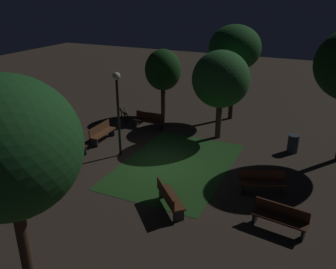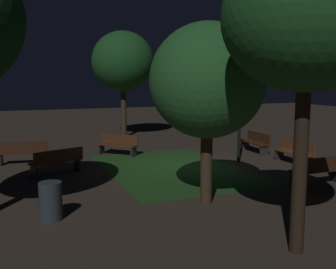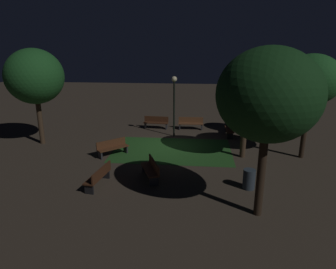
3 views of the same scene
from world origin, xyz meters
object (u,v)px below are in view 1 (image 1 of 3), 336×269
bench_path_side (262,181)px  bench_near_trees (102,132)px  bench_by_lamp (70,151)px  tree_near_wall (221,79)px  tree_back_left (6,148)px  tree_right_canopy (163,70)px  bench_front_right (169,197)px  lamp_post_plaza_east (118,99)px  trash_bin (293,144)px  bench_corner (149,120)px  tree_left_canopy (235,48)px  bench_front_left (280,217)px  bicycle (123,115)px

bench_path_side → bench_near_trees: bearing=-100.7°
bench_by_lamp → tree_near_wall: size_ratio=0.39×
tree_back_left → tree_right_canopy: tree_back_left is taller
bench_near_trees → tree_right_canopy: bearing=168.2°
bench_front_right → lamp_post_plaza_east: bearing=-128.2°
tree_back_left → lamp_post_plaza_east: bearing=-164.0°
tree_near_wall → lamp_post_plaza_east: tree_near_wall is taller
bench_front_right → trash_bin: (-6.99, 3.44, -0.04)m
bench_near_trees → bench_corner: same height
tree_right_canopy → trash_bin: size_ratio=4.65×
tree_left_canopy → tree_right_canopy: size_ratio=1.36×
bench_corner → tree_left_canopy: (-3.52, 3.77, 3.78)m
bench_by_lamp → tree_near_wall: bearing=136.0°
trash_bin → tree_left_canopy: bearing=-130.4°
bench_path_side → tree_back_left: 9.57m
bench_near_trees → tree_back_left: size_ratio=0.31×
bench_by_lamp → bench_front_left: bearing=82.7°
tree_near_wall → tree_back_left: 12.35m
tree_left_canopy → tree_right_canopy: tree_left_canopy is taller
bicycle → tree_near_wall: bearing=88.4°
tree_back_left → bench_path_side: bearing=149.6°
bench_path_side → trash_bin: (-4.37, 0.64, -0.04)m
bench_near_trees → tree_near_wall: bearing=119.2°
bench_front_right → bench_corner: (-6.97, -4.44, 0.00)m
tree_back_left → lamp_post_plaza_east: size_ratio=1.44×
bench_path_side → bench_front_left: bearing=25.1°
tree_near_wall → tree_back_left: tree_back_left is taller
trash_bin → bench_near_trees: bearing=-73.5°
bench_by_lamp → bench_corner: size_ratio=1.01×
bench_front_right → lamp_post_plaza_east: size_ratio=0.41×
bench_by_lamp → bench_corner: (-5.28, 1.37, 0.00)m
bench_by_lamp → bench_path_side: size_ratio=0.99×
bench_near_trees → bicycle: bicycle is taller
trash_bin → tree_near_wall: bearing=-93.8°
tree_right_canopy → bicycle: size_ratio=2.94×
lamp_post_plaza_east → tree_near_wall: bearing=139.0°
bench_near_trees → tree_back_left: 10.78m
bench_by_lamp → tree_near_wall: (-5.56, 5.37, 2.69)m
trash_bin → bench_by_lamp: bearing=-60.2°
bench_near_trees → bench_path_side: bearing=79.3°
bench_front_right → bicycle: (-7.42, -6.47, -0.14)m
bench_corner → tree_back_left: size_ratio=0.31×
bench_corner → lamp_post_plaza_east: (3.81, 0.43, 2.30)m
bench_front_right → bench_corner: bearing=-147.5°
lamp_post_plaza_east → tree_left_canopy: bearing=155.5°
trash_bin → bench_front_left: bearing=3.3°
trash_bin → bicycle: bearing=-92.5°
tree_back_left → tree_left_canopy: bearing=176.3°
bench_path_side → tree_left_canopy: bearing=-156.2°
bench_corner → trash_bin: trash_bin is taller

